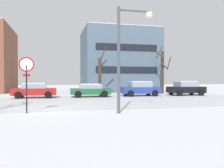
{
  "coord_description": "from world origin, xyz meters",
  "views": [
    {
      "loc": [
        0.18,
        -13.96,
        1.73
      ],
      "look_at": [
        4.89,
        5.53,
        1.33
      ],
      "focal_mm": 37.96,
      "sensor_mm": 36.0,
      "label": 1
    }
  ],
  "objects_px": {
    "stop_sign": "(26,74)",
    "parked_car_red": "(34,90)",
    "parked_car_green": "(90,90)",
    "parked_car_blue": "(140,89)",
    "street_lamp": "(125,48)",
    "parked_car_black": "(186,88)"
  },
  "relations": [
    {
      "from": "stop_sign",
      "to": "parked_car_red",
      "type": "distance_m",
      "value": 10.51
    },
    {
      "from": "stop_sign",
      "to": "parked_car_green",
      "type": "bearing_deg",
      "value": 65.12
    },
    {
      "from": "parked_car_red",
      "to": "parked_car_blue",
      "type": "bearing_deg",
      "value": 0.59
    },
    {
      "from": "parked_car_red",
      "to": "parked_car_green",
      "type": "relative_size",
      "value": 1.02
    },
    {
      "from": "parked_car_red",
      "to": "parked_car_green",
      "type": "distance_m",
      "value": 5.25
    },
    {
      "from": "parked_car_blue",
      "to": "street_lamp",
      "type": "bearing_deg",
      "value": -113.69
    },
    {
      "from": "street_lamp",
      "to": "parked_car_black",
      "type": "xyz_separation_m",
      "value": [
        10.38,
        11.55,
        -2.56
      ]
    },
    {
      "from": "street_lamp",
      "to": "parked_car_black",
      "type": "relative_size",
      "value": 1.39
    },
    {
      "from": "parked_car_black",
      "to": "parked_car_green",
      "type": "bearing_deg",
      "value": -179.66
    },
    {
      "from": "parked_car_red",
      "to": "parked_car_green",
      "type": "height_order",
      "value": "parked_car_red"
    },
    {
      "from": "stop_sign",
      "to": "parked_car_black",
      "type": "height_order",
      "value": "stop_sign"
    },
    {
      "from": "parked_car_green",
      "to": "street_lamp",
      "type": "bearing_deg",
      "value": -89.41
    },
    {
      "from": "stop_sign",
      "to": "parked_car_black",
      "type": "xyz_separation_m",
      "value": [
        15.29,
        10.4,
        -1.24
      ]
    },
    {
      "from": "stop_sign",
      "to": "parked_car_black",
      "type": "relative_size",
      "value": 0.74
    },
    {
      "from": "street_lamp",
      "to": "parked_car_blue",
      "type": "height_order",
      "value": "street_lamp"
    },
    {
      "from": "parked_car_green",
      "to": "parked_car_black",
      "type": "bearing_deg",
      "value": 0.34
    },
    {
      "from": "parked_car_green",
      "to": "parked_car_black",
      "type": "relative_size",
      "value": 1.01
    },
    {
      "from": "parked_car_red",
      "to": "parked_car_blue",
      "type": "distance_m",
      "value": 10.5
    },
    {
      "from": "stop_sign",
      "to": "street_lamp",
      "type": "height_order",
      "value": "street_lamp"
    },
    {
      "from": "stop_sign",
      "to": "street_lamp",
      "type": "bearing_deg",
      "value": -13.28
    },
    {
      "from": "street_lamp",
      "to": "parked_car_blue",
      "type": "distance_m",
      "value": 13.02
    },
    {
      "from": "stop_sign",
      "to": "parked_car_blue",
      "type": "height_order",
      "value": "stop_sign"
    }
  ]
}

